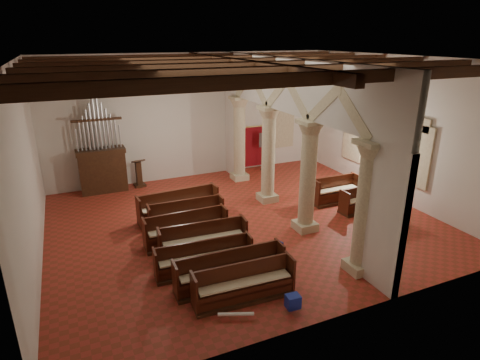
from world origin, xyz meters
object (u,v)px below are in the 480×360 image
(lectern, at_px, (139,175))
(processional_banner, at_px, (263,155))
(nave_pew_0, at_px, (244,288))
(pipe_organ, at_px, (102,162))
(aisle_pew_0, at_px, (384,214))

(lectern, height_order, processional_banner, processional_banner)
(nave_pew_0, bearing_deg, lectern, 98.11)
(pipe_organ, bearing_deg, nave_pew_0, -75.54)
(pipe_organ, distance_m, aisle_pew_0, 12.15)
(processional_banner, bearing_deg, pipe_organ, -167.39)
(lectern, bearing_deg, nave_pew_0, -90.99)
(pipe_organ, xyz_separation_m, nave_pew_0, (2.55, -9.88, -1.03))
(pipe_organ, distance_m, processional_banner, 8.11)
(nave_pew_0, distance_m, aisle_pew_0, 7.13)
(pipe_organ, distance_m, nave_pew_0, 10.26)
(lectern, distance_m, nave_pew_0, 9.92)
(pipe_organ, xyz_separation_m, lectern, (1.58, -0.01, -0.80))
(pipe_organ, height_order, nave_pew_0, pipe_organ)
(nave_pew_0, bearing_deg, aisle_pew_0, 20.24)
(processional_banner, height_order, nave_pew_0, processional_banner)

